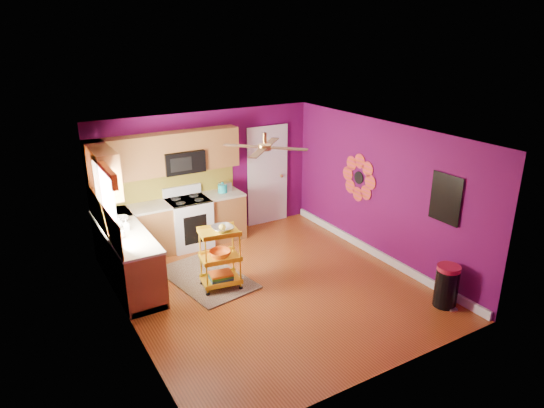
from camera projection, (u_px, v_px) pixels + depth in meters
ground at (272, 287)px, 7.89m from camera, size 5.00×5.00×0.00m
room_envelope at (273, 191)px, 7.34m from camera, size 4.54×5.04×2.52m
lower_cabinets at (154, 240)px, 8.57m from camera, size 2.81×2.31×0.94m
electric_range at (189, 222)px, 9.22m from camera, size 0.76×0.66×1.13m
upper_cabinetry at (147, 160)px, 8.44m from camera, size 2.80×2.30×1.26m
left_window at (105, 190)px, 7.09m from camera, size 0.08×1.35×1.08m
panel_door at (267, 176)px, 10.18m from camera, size 0.95×0.11×2.15m
right_wall_art at (395, 186)px, 8.18m from camera, size 0.04×2.74×1.04m
ceiling_fan at (265, 147)px, 7.27m from camera, size 1.01×1.01×0.26m
shag_rug at (207, 278)px, 8.14m from camera, size 1.32×1.87×0.02m
rolling_cart at (221, 256)px, 7.68m from camera, size 0.67×0.53×1.11m
trash_can at (447, 286)px, 7.25m from camera, size 0.42×0.43×0.66m
teal_kettle at (223, 188)px, 9.44m from camera, size 0.18×0.18×0.21m
toaster at (225, 187)px, 9.50m from camera, size 0.22×0.15×0.18m
soap_bottle_a at (126, 225)px, 7.66m from camera, size 0.08×0.08×0.18m
soap_bottle_b at (119, 222)px, 7.80m from camera, size 0.13×0.13×0.16m
counter_dish at (120, 219)px, 8.05m from camera, size 0.27×0.27×0.07m
counter_cup at (120, 235)px, 7.40m from camera, size 0.14×0.14×0.11m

